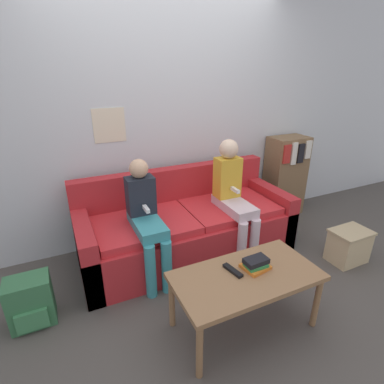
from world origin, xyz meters
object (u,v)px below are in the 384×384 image
couch (186,227)px  coffee_table (246,280)px  bookshelf (285,176)px  storage_box (349,246)px  person_left (146,216)px  tv_remote (233,270)px  person_right (233,193)px  backpack (31,302)px

couch → coffee_table: couch is taller
bookshelf → storage_box: (-0.15, -1.14, -0.34)m
person_left → tv_remote: 0.89m
couch → person_right: (0.42, -0.19, 0.37)m
bookshelf → backpack: 3.03m
person_left → person_right: size_ratio=0.93×
coffee_table → storage_box: coffee_table is taller
person_left → backpack: bearing=-169.5°
coffee_table → bookshelf: 2.06m
tv_remote → backpack: (-1.33, 0.62, -0.28)m
couch → person_left: size_ratio=1.96×
tv_remote → bookshelf: size_ratio=0.17×
bookshelf → person_right: bearing=-155.7°
couch → person_right: size_ratio=1.81×
bookshelf → backpack: (-2.94, -0.69, -0.32)m
storage_box → couch: bearing=148.8°
person_right → tv_remote: (-0.51, -0.82, -0.18)m
person_left → backpack: 1.06m
couch → bookshelf: (1.51, 0.31, 0.22)m
tv_remote → storage_box: size_ratio=0.47×
person_left → bookshelf: 2.05m
bookshelf → person_left: bearing=-165.5°
backpack → person_right: bearing=6.0°
storage_box → backpack: bearing=170.9°
backpack → couch: bearing=15.0°
backpack → bookshelf: bearing=13.2°
person_left → person_right: person_right is taller
coffee_table → person_right: (0.44, 0.88, 0.24)m
tv_remote → bookshelf: bearing=28.1°
storage_box → backpack: (-2.78, 0.45, 0.02)m
couch → person_left: 0.60m
couch → coffee_table: size_ratio=2.05×
person_right → backpack: 1.91m
couch → bookshelf: size_ratio=2.09×
person_right → tv_remote: bearing=-122.1°
tv_remote → storage_box: bearing=-4.2°
couch → coffee_table: bearing=-91.2°
person_left → person_right: 0.88m
couch → tv_remote: bearing=-95.3°
coffee_table → person_left: size_ratio=0.96×
person_left → tv_remote: bearing=-65.2°
coffee_table → backpack: size_ratio=2.68×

